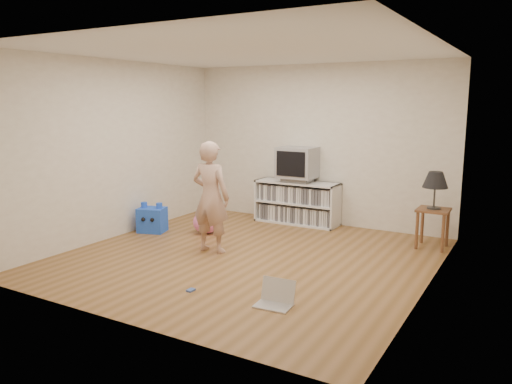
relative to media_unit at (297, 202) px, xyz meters
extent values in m
plane|color=brown|center=(0.24, -2.04, -0.35)|extent=(4.50, 4.50, 0.00)
cube|color=beige|center=(0.24, 0.21, 0.95)|extent=(4.50, 0.02, 2.60)
cube|color=beige|center=(0.24, -4.29, 0.95)|extent=(4.50, 0.02, 2.60)
cube|color=beige|center=(-2.01, -2.04, 0.95)|extent=(0.02, 4.50, 2.60)
cube|color=beige|center=(2.49, -2.04, 0.95)|extent=(0.02, 4.50, 2.60)
cube|color=white|center=(0.24, -2.04, 2.25)|extent=(4.50, 4.50, 0.01)
cube|color=white|center=(0.00, 0.19, 0.00)|extent=(1.40, 0.03, 0.70)
cube|color=white|center=(-0.68, -0.02, 0.00)|extent=(0.03, 0.45, 0.70)
cube|color=white|center=(0.68, -0.02, 0.00)|extent=(0.03, 0.45, 0.70)
cube|color=white|center=(0.00, -0.02, -0.33)|extent=(1.40, 0.45, 0.03)
cube|color=white|center=(0.00, -0.02, 0.00)|extent=(1.34, 0.45, 0.03)
cube|color=white|center=(0.00, -0.02, 0.33)|extent=(1.40, 0.45, 0.03)
cube|color=silver|center=(0.00, -0.02, 0.00)|extent=(1.26, 0.36, 0.64)
cube|color=gray|center=(0.00, -0.02, 0.39)|extent=(0.45, 0.35, 0.07)
cube|color=#95959A|center=(0.00, -0.02, 0.67)|extent=(0.60, 0.52, 0.50)
cube|color=black|center=(0.00, -0.28, 0.67)|extent=(0.50, 0.01, 0.40)
cylinder|color=brown|center=(2.06, -0.56, -0.09)|extent=(0.04, 0.04, 0.52)
cylinder|color=brown|center=(2.40, -0.56, -0.09)|extent=(0.04, 0.04, 0.52)
cylinder|color=brown|center=(2.06, -0.22, -0.09)|extent=(0.04, 0.04, 0.52)
cylinder|color=brown|center=(2.40, -0.22, -0.09)|extent=(0.04, 0.04, 0.52)
cube|color=brown|center=(2.23, -0.39, 0.19)|extent=(0.42, 0.42, 0.03)
cylinder|color=#333333|center=(2.23, -0.39, 0.21)|extent=(0.18, 0.18, 0.02)
cylinder|color=#333333|center=(2.23, -0.39, 0.39)|extent=(0.02, 0.02, 0.32)
imported|color=tan|center=(-0.31, -2.06, 0.40)|extent=(0.56, 0.38, 1.50)
cube|color=silver|center=(1.29, -3.28, -0.34)|extent=(0.37, 0.27, 0.02)
cube|color=silver|center=(1.28, -3.15, -0.22)|extent=(0.36, 0.10, 0.23)
cube|color=black|center=(1.28, -3.15, -0.22)|extent=(0.32, 0.08, 0.19)
cube|color=#415DAD|center=(0.33, -3.35, -0.34)|extent=(0.07, 0.09, 0.02)
cube|color=blue|center=(-1.71, -1.66, -0.16)|extent=(0.48, 0.42, 0.38)
cylinder|color=blue|center=(-1.83, -1.70, 0.07)|extent=(0.09, 0.09, 0.08)
cylinder|color=blue|center=(-1.58, -1.62, 0.07)|extent=(0.09, 0.09, 0.08)
sphere|color=black|center=(-1.73, -1.84, -0.12)|extent=(0.06, 0.06, 0.06)
sphere|color=black|center=(-1.59, -1.79, -0.12)|extent=(0.06, 0.06, 0.06)
ellipsoid|color=pink|center=(-0.93, -1.30, -0.18)|extent=(0.54, 0.54, 0.35)
camera|label=1|loc=(3.46, -7.39, 1.64)|focal=35.00mm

